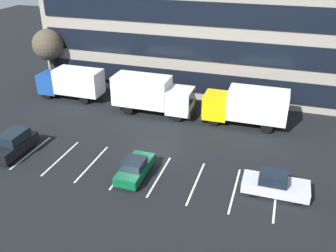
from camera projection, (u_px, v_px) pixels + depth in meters
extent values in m
plane|color=black|center=(157.00, 150.00, 30.79)|extent=(120.00, 120.00, 0.00)
cube|color=gray|center=(208.00, 5.00, 41.97)|extent=(36.01, 12.62, 18.00)
cube|color=black|center=(192.00, 82.00, 39.75)|extent=(34.57, 0.16, 2.30)
cube|color=black|center=(193.00, 49.00, 38.12)|extent=(34.57, 0.16, 2.30)
cube|color=black|center=(194.00, 13.00, 36.48)|extent=(34.57, 0.16, 2.30)
cube|color=silver|center=(31.00, 152.00, 30.51)|extent=(0.14, 5.40, 0.01)
cube|color=silver|center=(61.00, 158.00, 29.75)|extent=(0.14, 5.40, 0.01)
cube|color=silver|center=(92.00, 164.00, 28.99)|extent=(0.14, 5.40, 0.01)
cube|color=silver|center=(125.00, 170.00, 28.23)|extent=(0.14, 5.40, 0.01)
cube|color=silver|center=(159.00, 176.00, 27.47)|extent=(0.14, 5.40, 0.01)
cube|color=silver|center=(196.00, 183.00, 26.71)|extent=(0.14, 5.40, 0.01)
cube|color=silver|center=(235.00, 190.00, 25.95)|extent=(0.14, 5.40, 0.01)
cube|color=silver|center=(276.00, 198.00, 25.19)|extent=(0.14, 5.40, 0.01)
cube|color=white|center=(180.00, 101.00, 35.85)|extent=(2.36, 2.57, 2.36)
cube|color=black|center=(192.00, 98.00, 35.32)|extent=(0.06, 2.16, 1.04)
cube|color=white|center=(142.00, 90.00, 36.66)|extent=(5.58, 2.68, 2.90)
cube|color=black|center=(192.00, 112.00, 35.98)|extent=(0.21, 2.57, 0.43)
cylinder|color=black|center=(183.00, 107.00, 37.32)|extent=(1.07, 0.32, 1.07)
cylinder|color=black|center=(177.00, 116.00, 35.45)|extent=(1.07, 0.32, 1.07)
cylinder|color=black|center=(136.00, 101.00, 38.71)|extent=(1.07, 0.32, 1.07)
cylinder|color=black|center=(128.00, 110.00, 36.83)|extent=(1.07, 0.32, 1.07)
cube|color=yellow|center=(216.00, 105.00, 35.03)|extent=(2.27, 2.47, 2.27)
cube|color=black|center=(205.00, 99.00, 35.13)|extent=(0.06, 2.08, 1.00)
cube|color=white|center=(258.00, 105.00, 33.74)|extent=(5.36, 2.58, 2.78)
cube|color=black|center=(203.00, 113.00, 35.80)|extent=(0.21, 2.47, 0.41)
cylinder|color=black|center=(213.00, 121.00, 34.64)|extent=(1.03, 0.31, 1.03)
cylinder|color=black|center=(218.00, 112.00, 36.45)|extent=(1.03, 0.31, 1.03)
cylinder|color=black|center=(266.00, 128.00, 33.32)|extent=(1.03, 0.31, 1.03)
cylinder|color=black|center=(268.00, 118.00, 35.12)|extent=(1.03, 0.31, 1.03)
cube|color=#194799|center=(51.00, 83.00, 40.82)|extent=(2.13, 2.33, 2.13)
cube|color=black|center=(42.00, 78.00, 40.91)|extent=(0.06, 1.95, 0.94)
cube|color=white|center=(79.00, 81.00, 39.60)|extent=(5.04, 2.42, 2.62)
cube|color=black|center=(43.00, 89.00, 41.54)|extent=(0.19, 2.33, 0.39)
cylinder|color=black|center=(47.00, 95.00, 40.46)|extent=(0.97, 0.29, 0.97)
cylinder|color=black|center=(57.00, 88.00, 42.15)|extent=(0.97, 0.29, 0.97)
cylinder|color=black|center=(84.00, 100.00, 39.21)|extent=(0.97, 0.29, 0.97)
cylinder|color=black|center=(93.00, 93.00, 40.90)|extent=(0.97, 0.29, 0.97)
cube|color=#0C5933|center=(135.00, 169.00, 27.27)|extent=(1.72, 4.12, 0.67)
cube|color=black|center=(134.00, 164.00, 26.82)|extent=(1.52, 1.73, 0.57)
cylinder|color=black|center=(133.00, 162.00, 28.72)|extent=(0.21, 0.57, 0.57)
cylinder|color=black|center=(151.00, 165.00, 28.31)|extent=(0.21, 0.57, 0.57)
cylinder|color=black|center=(119.00, 180.00, 26.48)|extent=(0.21, 0.57, 0.57)
cylinder|color=black|center=(138.00, 184.00, 26.08)|extent=(0.21, 0.57, 0.57)
cube|color=silver|center=(275.00, 186.00, 25.31)|extent=(4.49, 1.88, 0.73)
cube|color=black|center=(273.00, 178.00, 25.06)|extent=(1.89, 1.65, 0.63)
cylinder|color=black|center=(297.00, 187.00, 25.75)|extent=(0.63, 0.23, 0.63)
cylinder|color=black|center=(296.00, 201.00, 24.37)|extent=(0.63, 0.23, 0.63)
cylinder|color=black|center=(255.00, 180.00, 26.53)|extent=(0.63, 0.23, 0.63)
cylinder|color=black|center=(252.00, 193.00, 25.15)|extent=(0.63, 0.23, 0.63)
cube|color=black|center=(14.00, 146.00, 30.00)|extent=(1.79, 4.23, 0.87)
cube|color=black|center=(14.00, 136.00, 29.81)|extent=(1.58, 2.32, 0.78)
cylinder|color=black|center=(12.00, 160.00, 28.82)|extent=(0.20, 0.62, 0.62)
cylinder|color=black|center=(33.00, 144.00, 31.11)|extent=(0.20, 0.62, 0.62)
cylinder|color=black|center=(18.00, 141.00, 31.54)|extent=(0.20, 0.62, 0.62)
cylinder|color=#473323|center=(52.00, 71.00, 43.82)|extent=(0.28, 0.28, 3.49)
sphere|color=#4C4233|center=(48.00, 45.00, 42.40)|extent=(3.55, 3.55, 3.55)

